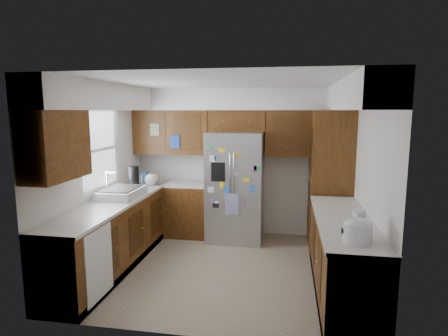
{
  "coord_description": "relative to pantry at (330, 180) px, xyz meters",
  "views": [
    {
      "loc": [
        0.83,
        -4.8,
        2.15
      ],
      "look_at": [
        -0.05,
        0.35,
        1.34
      ],
      "focal_mm": 30.0,
      "sensor_mm": 36.0,
      "label": 1
    }
  ],
  "objects": [
    {
      "name": "rice_cooker",
      "position": [
        -0.0,
        -2.42,
        -0.03
      ],
      "size": [
        0.28,
        0.27,
        0.24
      ],
      "color": "white",
      "rests_on": "right_counter_run"
    },
    {
      "name": "sink_assembly",
      "position": [
        -3.0,
        -1.05,
        -0.09
      ],
      "size": [
        0.52,
        0.7,
        0.37
      ],
      "color": "white",
      "rests_on": "left_counter_run"
    },
    {
      "name": "fridge_top_items",
      "position": [
        -1.53,
        0.29,
        1.2
      ],
      "size": [
        0.81,
        0.33,
        0.29
      ],
      "color": "#122CAE",
      "rests_on": "bridge_cabinet"
    },
    {
      "name": "fridge",
      "position": [
        -1.5,
        0.05,
        -0.17
      ],
      "size": [
        0.9,
        0.79,
        1.8
      ],
      "color": "#9A9A9F",
      "rests_on": "ground"
    },
    {
      "name": "floor",
      "position": [
        -1.5,
        -1.15,
        -1.07
      ],
      "size": [
        3.6,
        3.6,
        0.0
      ],
      "primitive_type": "plane",
      "color": "tan",
      "rests_on": "ground"
    },
    {
      "name": "room_shell",
      "position": [
        -1.61,
        -0.79,
        0.75
      ],
      "size": [
        3.64,
        3.24,
        2.52
      ],
      "color": "silver",
      "rests_on": "ground"
    },
    {
      "name": "right_counter_run",
      "position": [
        0.0,
        -1.62,
        -0.65
      ],
      "size": [
        0.63,
        2.25,
        0.92
      ],
      "color": "#3D210B",
      "rests_on": "ground"
    },
    {
      "name": "left_counter_run",
      "position": [
        -2.86,
        -1.12,
        -0.65
      ],
      "size": [
        1.36,
        3.2,
        0.92
      ],
      "color": "#3D210B",
      "rests_on": "ground"
    },
    {
      "name": "pantry",
      "position": [
        0.0,
        0.0,
        0.0
      ],
      "size": [
        0.6,
        0.9,
        2.15
      ],
      "primitive_type": "cube",
      "color": "#3D210B",
      "rests_on": "ground"
    },
    {
      "name": "paper_towel",
      "position": [
        0.03,
        -2.29,
        -0.02
      ],
      "size": [
        0.12,
        0.12,
        0.28
      ],
      "primitive_type": "cylinder",
      "color": "white",
      "rests_on": "right_counter_run"
    },
    {
      "name": "bridge_cabinet",
      "position": [
        -1.5,
        0.28,
        0.9
      ],
      "size": [
        0.96,
        0.34,
        0.35
      ],
      "primitive_type": "cube",
      "color": "#3D210B",
      "rests_on": "fridge"
    },
    {
      "name": "left_counter_clutter",
      "position": [
        -2.97,
        -0.34,
        -0.02
      ],
      "size": [
        0.39,
        0.81,
        0.38
      ],
      "color": "black",
      "rests_on": "left_counter_run"
    }
  ]
}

